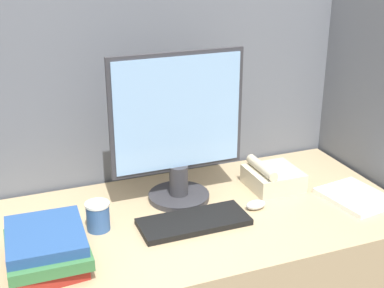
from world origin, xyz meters
TOP-DOWN VIEW (x-y plane):
  - cubicle_panel_rear at (0.00, 0.75)m, footprint 1.82×0.04m
  - cubicle_panel_right at (0.75, 0.39)m, footprint 0.04×0.78m
  - monitor at (-0.03, 0.49)m, footprint 0.48×0.22m
  - keyboard at (-0.04, 0.30)m, footprint 0.36×0.15m
  - mouse at (0.20, 0.32)m, footprint 0.07×0.04m
  - coffee_cup at (-0.34, 0.39)m, footprint 0.08×0.08m
  - book_stack at (-0.52, 0.25)m, footprint 0.23×0.28m
  - desk_telephone at (0.33, 0.45)m, footprint 0.19×0.18m
  - paper_pile at (0.56, 0.25)m, footprint 0.23×0.26m

SIDE VIEW (x-z plane):
  - cubicle_panel_rear at x=0.00m, z-range 0.00..1.47m
  - cubicle_panel_right at x=0.75m, z-range 0.00..1.47m
  - paper_pile at x=0.56m, z-range 0.75..0.77m
  - keyboard at x=-0.04m, z-range 0.75..0.77m
  - mouse at x=0.20m, z-range 0.75..0.78m
  - desk_telephone at x=0.33m, z-range 0.73..0.84m
  - coffee_cup at x=-0.34m, z-range 0.75..0.84m
  - book_stack at x=-0.52m, z-range 0.75..0.85m
  - monitor at x=-0.03m, z-range 0.73..1.27m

